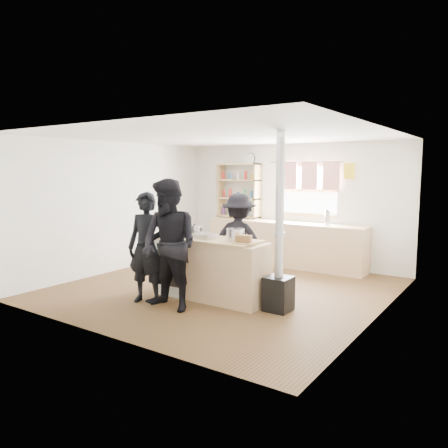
{
  "coord_description": "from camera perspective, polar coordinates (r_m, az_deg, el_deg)",
  "views": [
    {
      "loc": [
        4.0,
        -5.82,
        1.96
      ],
      "look_at": [
        0.08,
        -0.1,
        1.1
      ],
      "focal_mm": 35.0,
      "sensor_mm": 36.0,
      "label": 1
    }
  ],
  "objects": [
    {
      "name": "thermos",
      "position": [
        8.66,
        13.34,
        0.78
      ],
      "size": [
        0.1,
        0.1,
        0.28
      ],
      "primitive_type": "cylinder",
      "color": "silver",
      "rests_on": "back_counter"
    },
    {
      "name": "shelving_unit",
      "position": [
        9.68,
        1.9,
        4.41
      ],
      "size": [
        1.0,
        0.28,
        1.2
      ],
      "color": "tan",
      "rests_on": "back_counter"
    },
    {
      "name": "person_near_left",
      "position": [
        6.53,
        -10.06,
        -3.07
      ],
      "size": [
        0.68,
        0.53,
        1.64
      ],
      "primitive_type": "imported",
      "rotation": [
        0.0,
        0.0,
        0.25
      ],
      "color": "black",
      "rests_on": "ground"
    },
    {
      "name": "flue_heater",
      "position": [
        6.12,
        7.17,
        -5.31
      ],
      "size": [
        0.35,
        0.35,
        2.5
      ],
      "color": "black",
      "rests_on": "ground"
    },
    {
      "name": "roast_tray",
      "position": [
        6.61,
        -2.4,
        -1.54
      ],
      "size": [
        0.35,
        0.3,
        0.07
      ],
      "color": "silver",
      "rests_on": "cooking_island"
    },
    {
      "name": "ground",
      "position": [
        7.33,
        -0.09,
        -8.48
      ],
      "size": [
        5.0,
        5.0,
        0.01
      ],
      "primitive_type": "cube",
      "color": "brown",
      "rests_on": "ground"
    },
    {
      "name": "back_counter",
      "position": [
        9.1,
        7.86,
        -2.55
      ],
      "size": [
        3.4,
        0.55,
        0.9
      ],
      "primitive_type": "cube",
      "color": "tan",
      "rests_on": "ground"
    },
    {
      "name": "skillet_greens",
      "position": [
        6.89,
        -7.48,
        -1.35
      ],
      "size": [
        0.46,
        0.46,
        0.05
      ],
      "color": "black",
      "rests_on": "cooking_island"
    },
    {
      "name": "person_far",
      "position": [
        7.31,
        1.97,
        -2.18
      ],
      "size": [
        1.13,
        0.81,
        1.57
      ],
      "primitive_type": "imported",
      "rotation": [
        0.0,
        0.0,
        3.39
      ],
      "color": "black",
      "rests_on": "ground"
    },
    {
      "name": "person_near_right",
      "position": [
        6.11,
        -7.15,
        -2.76
      ],
      "size": [
        0.94,
        0.76,
        1.84
      ],
      "primitive_type": "imported",
      "rotation": [
        0.0,
        0.0,
        -0.07
      ],
      "color": "black",
      "rests_on": "ground"
    },
    {
      "name": "bread_board",
      "position": [
        6.14,
        2.59,
        -2.11
      ],
      "size": [
        0.32,
        0.26,
        0.12
      ],
      "color": "tan",
      "rests_on": "cooking_island"
    },
    {
      "name": "cooking_island",
      "position": [
        6.69,
        -1.74,
        -5.82
      ],
      "size": [
        1.97,
        0.64,
        0.93
      ],
      "color": "white",
      "rests_on": "ground"
    },
    {
      "name": "stockpot_counter",
      "position": [
        6.38,
        1.52,
        -1.39
      ],
      "size": [
        0.27,
        0.27,
        0.2
      ],
      "color": "silver",
      "rests_on": "cooking_island"
    },
    {
      "name": "stockpot_stove",
      "position": [
        6.89,
        -3.89,
        -0.82
      ],
      "size": [
        0.24,
        0.24,
        0.19
      ],
      "color": "#BDBDBF",
      "rests_on": "cooking_island"
    }
  ]
}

